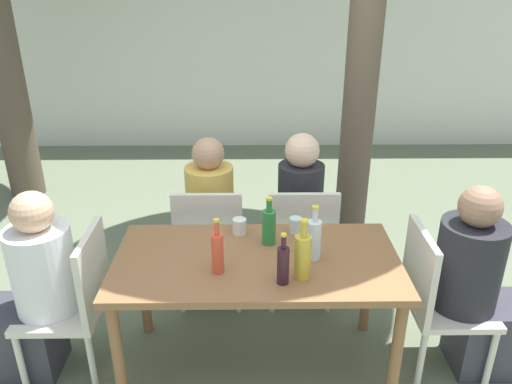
{
  "coord_description": "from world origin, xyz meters",
  "views": [
    {
      "loc": [
        -0.03,
        -2.27,
        2.14
      ],
      "look_at": [
        0.0,
        0.3,
        0.99
      ],
      "focal_mm": 35.0,
      "sensor_mm": 36.0,
      "label": 1
    }
  ],
  "objects": [
    {
      "name": "drinking_glass_1",
      "position": [
        0.23,
        0.28,
        0.79
      ],
      "size": [
        0.07,
        0.07,
        0.09
      ],
      "color": "silver",
      "rests_on": "dining_table_front"
    },
    {
      "name": "ground_plane",
      "position": [
        0.0,
        0.0,
        0.0
      ],
      "size": [
        30.0,
        30.0,
        0.0
      ],
      "primitive_type": "plane",
      "color": "#667056"
    },
    {
      "name": "person_seated_0",
      "position": [
        -1.23,
        -0.0,
        0.5
      ],
      "size": [
        0.57,
        0.34,
        1.13
      ],
      "rotation": [
        0.0,
        0.0,
        -1.57
      ],
      "color": "#383842",
      "rests_on": "ground_plane"
    },
    {
      "name": "person_seated_3",
      "position": [
        0.3,
        0.85,
        0.53
      ],
      "size": [
        0.3,
        0.55,
        1.19
      ],
      "rotation": [
        0.0,
        0.0,
        3.14
      ],
      "color": "#383842",
      "rests_on": "ground_plane"
    },
    {
      "name": "person_seated_1",
      "position": [
        1.22,
        -0.0,
        0.51
      ],
      "size": [
        0.58,
        0.35,
        1.15
      ],
      "rotation": [
        0.0,
        0.0,
        1.57
      ],
      "color": "#383842",
      "rests_on": "ground_plane"
    },
    {
      "name": "soda_bottle_1",
      "position": [
        -0.2,
        -0.13,
        0.86
      ],
      "size": [
        0.06,
        0.06,
        0.3
      ],
      "color": "#DB4C2D",
      "rests_on": "dining_table_front"
    },
    {
      "name": "green_bottle_3",
      "position": [
        0.07,
        0.16,
        0.85
      ],
      "size": [
        0.08,
        0.08,
        0.28
      ],
      "color": "#287A38",
      "rests_on": "dining_table_front"
    },
    {
      "name": "drinking_glass_0",
      "position": [
        -0.1,
        0.27,
        0.79
      ],
      "size": [
        0.08,
        0.08,
        0.09
      ],
      "color": "silver",
      "rests_on": "dining_table_front"
    },
    {
      "name": "patio_chair_3",
      "position": [
        0.3,
        0.62,
        0.5
      ],
      "size": [
        0.44,
        0.44,
        0.89
      ],
      "rotation": [
        0.0,
        0.0,
        3.14
      ],
      "color": "beige",
      "rests_on": "ground_plane"
    },
    {
      "name": "person_seated_2",
      "position": [
        -0.3,
        0.85,
        0.52
      ],
      "size": [
        0.32,
        0.56,
        1.16
      ],
      "rotation": [
        0.0,
        0.0,
        3.14
      ],
      "color": "#383842",
      "rests_on": "ground_plane"
    },
    {
      "name": "patio_chair_0",
      "position": [
        -0.99,
        0.0,
        0.5
      ],
      "size": [
        0.44,
        0.44,
        0.89
      ],
      "rotation": [
        0.0,
        0.0,
        -1.57
      ],
      "color": "beige",
      "rests_on": "ground_plane"
    },
    {
      "name": "dining_table_front",
      "position": [
        0.0,
        0.0,
        0.65
      ],
      "size": [
        1.52,
        0.77,
        0.74
      ],
      "color": "brown",
      "rests_on": "ground_plane"
    },
    {
      "name": "patio_chair_1",
      "position": [
        0.99,
        0.0,
        0.5
      ],
      "size": [
        0.44,
        0.44,
        0.89
      ],
      "rotation": [
        0.0,
        0.0,
        1.57
      ],
      "color": "beige",
      "rests_on": "ground_plane"
    },
    {
      "name": "patio_chair_2",
      "position": [
        -0.3,
        0.62,
        0.5
      ],
      "size": [
        0.44,
        0.44,
        0.89
      ],
      "rotation": [
        0.0,
        0.0,
        3.14
      ],
      "color": "beige",
      "rests_on": "ground_plane"
    },
    {
      "name": "wine_bottle_0",
      "position": [
        0.12,
        -0.23,
        0.85
      ],
      "size": [
        0.06,
        0.06,
        0.27
      ],
      "color": "#331923",
      "rests_on": "dining_table_front"
    },
    {
      "name": "water_bottle_4",
      "position": [
        0.3,
        -0.0,
        0.86
      ],
      "size": [
        0.08,
        0.08,
        0.3
      ],
      "color": "silver",
      "rests_on": "dining_table_front"
    },
    {
      "name": "oil_cruet_2",
      "position": [
        0.22,
        -0.18,
        0.86
      ],
      "size": [
        0.08,
        0.08,
        0.32
      ],
      "color": "gold",
      "rests_on": "dining_table_front"
    },
    {
      "name": "cafe_building_wall",
      "position": [
        0.0,
        4.06,
        1.4
      ],
      "size": [
        10.0,
        0.08,
        2.8
      ],
      "color": "white",
      "rests_on": "ground_plane"
    }
  ]
}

